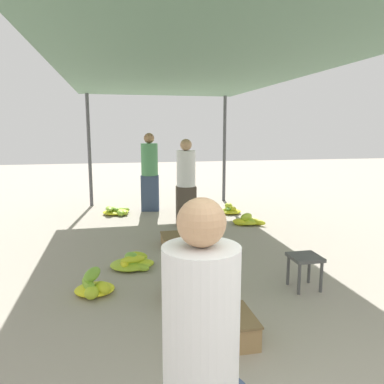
# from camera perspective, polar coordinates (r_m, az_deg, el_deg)

# --- Properties ---
(canopy_post_back_left) EXTENTS (0.08, 0.08, 2.66)m
(canopy_post_back_left) POSITION_cam_1_polar(r_m,az_deg,el_deg) (9.22, -15.37, 6.05)
(canopy_post_back_left) COLOR #4C4C51
(canopy_post_back_left) RESTS_ON ground
(canopy_post_back_right) EXTENTS (0.08, 0.08, 2.66)m
(canopy_post_back_right) POSITION_cam_1_polar(r_m,az_deg,el_deg) (9.61, 4.96, 6.48)
(canopy_post_back_right) COLOR #4C4C51
(canopy_post_back_right) RESTS_ON ground
(canopy_tarp) EXTENTS (3.73, 8.32, 0.04)m
(canopy_tarp) POSITION_cam_1_polar(r_m,az_deg,el_deg) (5.41, 0.10, 18.48)
(canopy_tarp) COLOR #567A60
(canopy_tarp) RESTS_ON canopy_post_front_left
(vendor_foreground) EXTENTS (0.43, 0.43, 1.56)m
(vendor_foreground) POSITION_cam_1_polar(r_m,az_deg,el_deg) (1.80, 1.35, -25.15)
(vendor_foreground) COLOR #384766
(vendor_foreground) RESTS_ON ground
(stool) EXTENTS (0.34, 0.34, 0.40)m
(stool) POSITION_cam_1_polar(r_m,az_deg,el_deg) (4.58, 16.82, -10.17)
(stool) COLOR #4C4C4C
(stool) RESTS_ON ground
(banana_pile_left_0) EXTENTS (0.60, 0.60, 0.21)m
(banana_pile_left_0) POSITION_cam_1_polar(r_m,az_deg,el_deg) (5.16, -8.95, -10.56)
(banana_pile_left_0) COLOR #88BB34
(banana_pile_left_0) RESTS_ON ground
(banana_pile_left_1) EXTENTS (0.45, 0.47, 0.30)m
(banana_pile_left_1) POSITION_cam_1_polar(r_m,az_deg,el_deg) (4.45, -14.69, -13.74)
(banana_pile_left_1) COLOR #88BB34
(banana_pile_left_1) RESTS_ON ground
(banana_pile_left_2) EXTENTS (0.59, 0.59, 0.20)m
(banana_pile_left_2) POSITION_cam_1_polar(r_m,az_deg,el_deg) (8.32, -11.41, -2.91)
(banana_pile_left_2) COLOR #A9C82E
(banana_pile_left_2) RESTS_ON ground
(banana_pile_right_0) EXTENTS (0.63, 0.57, 0.22)m
(banana_pile_right_0) POSITION_cam_1_polar(r_m,az_deg,el_deg) (7.41, 8.41, -4.32)
(banana_pile_right_0) COLOR yellow
(banana_pile_right_0) RESTS_ON ground
(banana_pile_right_1) EXTENTS (0.56, 0.39, 0.25)m
(banana_pile_right_1) POSITION_cam_1_polar(r_m,az_deg,el_deg) (8.26, 5.71, -2.75)
(banana_pile_right_1) COLOR yellow
(banana_pile_right_1) RESTS_ON ground
(crate_near) EXTENTS (0.51, 0.51, 0.17)m
(crate_near) POSITION_cam_1_polar(r_m,az_deg,el_deg) (6.04, -2.18, -7.28)
(crate_near) COLOR #9E7A4C
(crate_near) RESTS_ON ground
(crate_mid) EXTENTS (0.52, 0.52, 0.23)m
(crate_mid) POSITION_cam_1_polar(r_m,az_deg,el_deg) (3.50, 4.99, -19.92)
(crate_mid) COLOR #9E7A4C
(crate_mid) RESTS_ON ground
(crate_far) EXTENTS (0.52, 0.52, 0.20)m
(crate_far) POSITION_cam_1_polar(r_m,az_deg,el_deg) (4.24, -0.02, -14.65)
(crate_far) COLOR #9E7A4C
(crate_far) RESTS_ON ground
(shopper_walking_mid) EXTENTS (0.37, 0.36, 1.66)m
(shopper_walking_mid) POSITION_cam_1_polar(r_m,az_deg,el_deg) (7.06, -0.92, 1.61)
(shopper_walking_mid) COLOR #4C4238
(shopper_walking_mid) RESTS_ON ground
(shopper_walking_far) EXTENTS (0.44, 0.44, 1.76)m
(shopper_walking_far) POSITION_cam_1_polar(r_m,az_deg,el_deg) (8.44, -6.47, 3.20)
(shopper_walking_far) COLOR #384766
(shopper_walking_far) RESTS_ON ground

